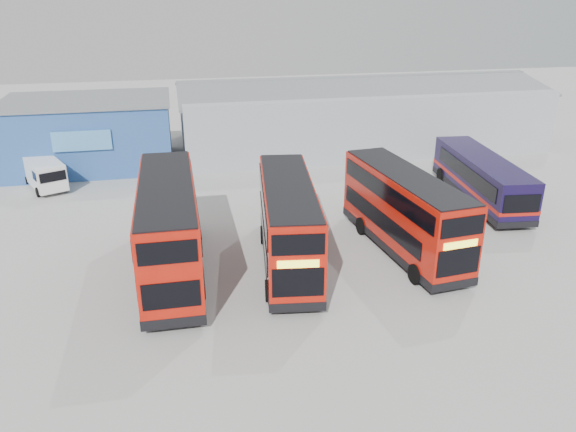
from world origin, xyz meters
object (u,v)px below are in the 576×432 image
(office_block, at_px, (90,133))
(double_decker_centre, at_px, (288,225))
(double_decker_left, at_px, (169,230))
(panel_van, at_px, (44,172))
(maintenance_shed, at_px, (357,114))
(single_decker_blue, at_px, (481,179))
(double_decker_right, at_px, (404,213))

(office_block, relative_size, double_decker_centre, 1.19)
(double_decker_left, relative_size, panel_van, 2.19)
(maintenance_shed, bearing_deg, double_decker_centre, -116.28)
(double_decker_centre, relative_size, panel_van, 2.07)
(maintenance_shed, xyz_separation_m, double_decker_left, (-16.28, -21.19, -0.32))
(panel_van, bearing_deg, single_decker_blue, -40.98)
(panel_van, bearing_deg, maintenance_shed, -9.07)
(maintenance_shed, distance_m, double_decker_right, 21.51)
(office_block, height_order, double_decker_right, office_block)
(office_block, bearing_deg, double_decker_right, -47.25)
(maintenance_shed, height_order, panel_van, maintenance_shed)
(double_decker_centre, bearing_deg, maintenance_shed, 70.88)
(maintenance_shed, height_order, double_decker_centre, maintenance_shed)
(double_decker_centre, bearing_deg, double_decker_left, -175.05)
(double_decker_right, distance_m, panel_van, 24.73)
(panel_van, bearing_deg, double_decker_right, -59.68)
(double_decker_left, bearing_deg, double_decker_centre, 178.02)
(double_decker_left, relative_size, double_decker_centre, 1.06)
(double_decker_right, bearing_deg, maintenance_shed, 71.94)
(double_decker_left, bearing_deg, panel_van, -59.51)
(office_block, height_order, single_decker_blue, office_block)
(office_block, distance_m, single_decker_blue, 28.59)
(double_decker_left, relative_size, single_decker_blue, 1.00)
(double_decker_centre, bearing_deg, panel_van, 141.19)
(double_decker_left, bearing_deg, maintenance_shed, -127.30)
(maintenance_shed, xyz_separation_m, panel_van, (-24.63, -6.87, -1.47))
(maintenance_shed, distance_m, panel_van, 25.61)
(office_block, relative_size, single_decker_blue, 1.13)
(office_block, xyz_separation_m, single_decker_blue, (25.40, -13.08, -1.14))
(maintenance_shed, bearing_deg, panel_van, -164.43)
(maintenance_shed, bearing_deg, double_decker_right, -101.79)
(maintenance_shed, height_order, double_decker_left, maintenance_shed)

